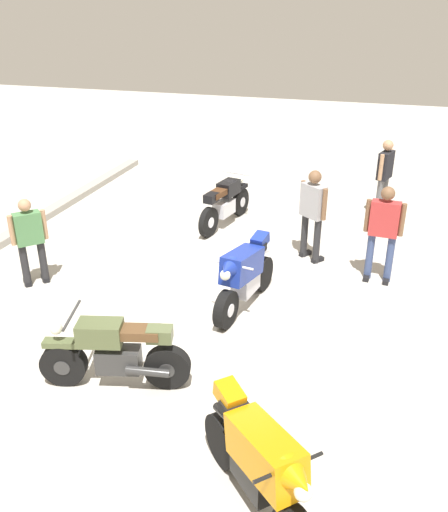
% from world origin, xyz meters
% --- Properties ---
extents(ground_plane, '(40.00, 40.00, 0.00)m').
position_xyz_m(ground_plane, '(0.00, 0.00, 0.00)').
color(ground_plane, '#B7B2A8').
extents(motorcycle_olive_vintage, '(0.79, 1.93, 1.07)m').
position_xyz_m(motorcycle_olive_vintage, '(-2.58, 0.24, 0.49)').
color(motorcycle_olive_vintage, black).
rests_on(motorcycle_olive_vintage, ground).
extents(motorcycle_black_cruiser, '(2.07, 0.82, 1.09)m').
position_xyz_m(motorcycle_black_cruiser, '(3.13, 0.52, 0.52)').
color(motorcycle_black_cruiser, black).
rests_on(motorcycle_black_cruiser, ground).
extents(motorcycle_orange_sportbike, '(1.53, 1.50, 1.14)m').
position_xyz_m(motorcycle_orange_sportbike, '(-3.88, -1.97, 0.59)').
color(motorcycle_orange_sportbike, black).
rests_on(motorcycle_orange_sportbike, ground).
extents(motorcycle_blue_sportbike, '(1.96, 0.70, 1.14)m').
position_xyz_m(motorcycle_blue_sportbike, '(-0.16, -0.81, 0.59)').
color(motorcycle_blue_sportbike, black).
rests_on(motorcycle_blue_sportbike, ground).
extents(person_in_gray_shirt, '(0.53, 0.59, 1.77)m').
position_xyz_m(person_in_gray_shirt, '(1.94, -1.56, 1.03)').
color(person_in_gray_shirt, '#262628').
rests_on(person_in_gray_shirt, ground).
extents(person_in_green_shirt, '(0.54, 0.52, 1.58)m').
position_xyz_m(person_in_green_shirt, '(-0.47, 2.90, 0.89)').
color(person_in_green_shirt, '#262628').
rests_on(person_in_green_shirt, ground).
extents(person_in_black_shirt, '(0.66, 0.43, 1.75)m').
position_xyz_m(person_in_black_shirt, '(4.85, -2.75, 1.01)').
color(person_in_black_shirt, '#59595B').
rests_on(person_in_black_shirt, ground).
extents(person_in_red_shirt, '(0.33, 0.67, 1.74)m').
position_xyz_m(person_in_red_shirt, '(1.46, -2.85, 1.00)').
color(person_in_red_shirt, '#384772').
rests_on(person_in_red_shirt, ground).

